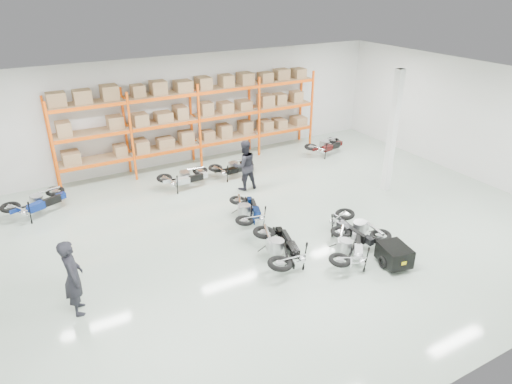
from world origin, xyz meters
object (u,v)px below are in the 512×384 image
moto_back_b (185,174)px  moto_back_c (233,165)px  moto_black_far_left (280,243)px  moto_blue_centre (247,207)px  trailer (394,255)px  moto_back_a (36,198)px  moto_touring_right (357,224)px  person_left (73,277)px  person_back (244,165)px  moto_silver_left (348,243)px  moto_back_d (326,143)px

moto_back_b → moto_back_c: 2.07m
moto_black_far_left → moto_blue_centre: bearing=-81.4°
trailer → moto_back_a: size_ratio=0.81×
moto_blue_centre → moto_touring_right: (2.34, -2.65, 0.04)m
moto_touring_right → trailer: size_ratio=1.22×
trailer → moto_back_b: bearing=122.7°
moto_back_a → moto_back_c: moto_back_a is taller
moto_back_b → person_left: (-4.86, -5.50, 0.44)m
moto_blue_centre → moto_back_a: size_ratio=0.92×
moto_back_c → person_left: 8.87m
moto_back_b → person_back: (1.92, -1.25, 0.42)m
moto_black_far_left → person_left: 5.40m
moto_back_c → trailer: bearing=-170.8°
moto_blue_centre → moto_back_b: moto_back_b is taller
moto_back_b → person_left: size_ratio=0.90×
moto_back_b → moto_touring_right: bearing=-154.1°
person_back → person_left: bearing=34.4°
moto_touring_right → moto_silver_left: bearing=-144.1°
moto_black_far_left → moto_back_d: (6.36, 6.31, -0.08)m
moto_back_d → moto_touring_right: bearing=140.8°
moto_back_d → person_back: person_back is taller
moto_touring_right → person_left: size_ratio=0.95×
moto_touring_right → trailer: 1.61m
moto_back_a → moto_back_d: (12.01, -0.14, -0.05)m
moto_blue_centre → trailer: 4.85m
moto_silver_left → moto_touring_right: (0.93, 0.73, 0.02)m
moto_back_b → moto_back_c: (2.07, 0.02, -0.03)m
moto_back_c → moto_back_d: bearing=-85.8°
moto_back_b → person_left: bearing=137.6°
moto_silver_left → moto_back_c: size_ratio=1.08×
moto_back_a → person_back: bearing=-125.3°
moto_touring_right → moto_back_c: 6.32m
person_left → moto_back_a: bearing=8.0°
moto_black_far_left → moto_back_d: size_ratio=1.15×
moto_back_a → moto_back_b: bearing=-116.6°
moto_touring_right → person_left: 8.04m
moto_back_d → person_left: (-11.72, -5.75, 0.45)m
moto_back_c → moto_blue_centre: bearing=161.9°
moto_black_far_left → moto_back_c: size_ratio=1.20×
moto_silver_left → moto_black_far_left: bearing=12.5°
moto_blue_centre → moto_silver_left: 3.67m
person_back → moto_black_far_left: bearing=75.8°
trailer → moto_back_d: (3.71, 8.06, 0.17)m
moto_black_far_left → moto_back_c: bearing=-89.0°
moto_touring_right → trailer: bearing=-92.4°
moto_back_b → moto_back_c: moto_back_b is taller
moto_blue_centre → moto_back_a: (-5.95, 3.95, 0.05)m
moto_silver_left → moto_black_far_left: (-1.72, 0.88, 0.06)m
moto_touring_right → moto_back_d: (3.71, 6.46, -0.04)m
trailer → moto_back_a: moto_back_a is taller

